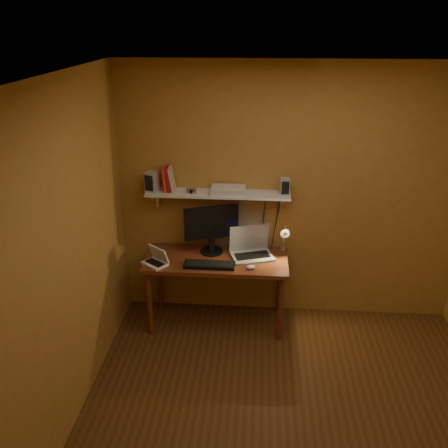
# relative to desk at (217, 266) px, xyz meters

# --- Properties ---
(room) EXTENTS (3.44, 3.24, 2.64)m
(room) POSITION_rel_desk_xyz_m (0.71, -1.28, 0.64)
(room) COLOR #563416
(room) RESTS_ON ground
(desk) EXTENTS (1.40, 0.60, 0.75)m
(desk) POSITION_rel_desk_xyz_m (0.00, 0.00, 0.00)
(desk) COLOR maroon
(desk) RESTS_ON ground
(wall_shelf) EXTENTS (1.40, 0.25, 0.21)m
(wall_shelf) POSITION_rel_desk_xyz_m (0.00, 0.19, 0.69)
(wall_shelf) COLOR silver
(wall_shelf) RESTS_ON room
(monitor) EXTENTS (0.52, 0.30, 0.49)m
(monitor) POSITION_rel_desk_xyz_m (-0.06, 0.14, 0.36)
(monitor) COLOR black
(monitor) RESTS_ON desk
(laptop) EXTENTS (0.47, 0.40, 0.30)m
(laptop) POSITION_rel_desk_xyz_m (0.33, 0.11, 0.16)
(laptop) COLOR #979B9F
(laptop) RESTS_ON desk
(netbook) EXTENTS (0.29, 0.27, 0.18)m
(netbook) POSITION_rel_desk_xyz_m (-0.56, -0.15, 0.14)
(netbook) COLOR silver
(netbook) RESTS_ON desk
(keyboard) EXTENTS (0.49, 0.16, 0.03)m
(keyboard) POSITION_rel_desk_xyz_m (-0.05, -0.16, 0.10)
(keyboard) COLOR black
(keyboard) RESTS_ON desk
(mouse) EXTENTS (0.10, 0.07, 0.03)m
(mouse) POSITION_rel_desk_xyz_m (0.34, -0.18, 0.10)
(mouse) COLOR silver
(mouse) RESTS_ON desk
(desk_lamp) EXTENTS (0.09, 0.23, 0.38)m
(desk_lamp) POSITION_rel_desk_xyz_m (0.66, 0.13, 0.29)
(desk_lamp) COLOR silver
(desk_lamp) RESTS_ON desk
(speaker_left) EXTENTS (0.14, 0.14, 0.20)m
(speaker_left) POSITION_rel_desk_xyz_m (-0.64, 0.18, 0.81)
(speaker_left) COLOR #979B9F
(speaker_left) RESTS_ON wall_shelf
(speaker_right) EXTENTS (0.10, 0.10, 0.16)m
(speaker_right) POSITION_rel_desk_xyz_m (0.64, 0.19, 0.79)
(speaker_right) COLOR #979B9F
(speaker_right) RESTS_ON wall_shelf
(books) EXTENTS (0.13, 0.16, 0.24)m
(books) POSITION_rel_desk_xyz_m (-0.48, 0.21, 0.83)
(books) COLOR red
(books) RESTS_ON wall_shelf
(shelf_camera) EXTENTS (0.10, 0.04, 0.06)m
(shelf_camera) POSITION_rel_desk_xyz_m (-0.25, 0.13, 0.74)
(shelf_camera) COLOR silver
(shelf_camera) RESTS_ON wall_shelf
(router) EXTENTS (0.34, 0.23, 0.06)m
(router) POSITION_rel_desk_xyz_m (0.10, 0.19, 0.74)
(router) COLOR silver
(router) RESTS_ON wall_shelf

